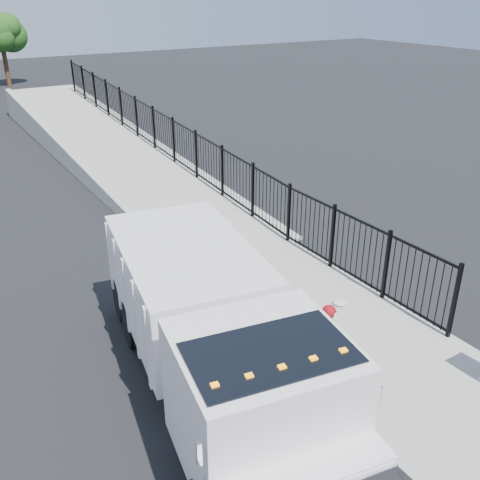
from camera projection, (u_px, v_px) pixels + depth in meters
ground at (267, 346)px, 11.86m from camera, size 120.00×120.00×0.00m
sidewalk at (396, 363)px, 11.23m from camera, size 3.55×12.00×0.12m
curb at (325, 396)px, 10.29m from camera, size 0.30×12.00×0.16m
ramp at (111, 157)px, 25.16m from camera, size 3.95×24.06×3.19m
iron_fence at (174, 154)px, 22.39m from camera, size 0.10×28.00×1.80m
truck at (216, 333)px, 9.69m from camera, size 3.82×8.22×2.71m
worker at (327, 340)px, 10.52m from camera, size 0.41×0.60×1.60m
debris at (340, 302)px, 13.20m from camera, size 0.37×0.37×0.09m
tree_1 at (1, 35)px, 41.95m from camera, size 2.38×2.38×5.19m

